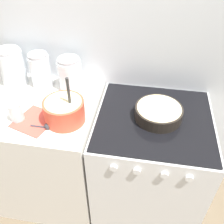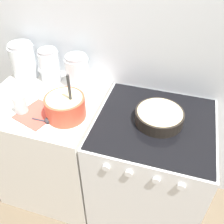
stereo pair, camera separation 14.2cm
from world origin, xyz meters
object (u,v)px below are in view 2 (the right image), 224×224
(baking_pan, at_px, (159,116))
(storage_jar_middle, at_px, (50,68))
(mixing_bowl, at_px, (65,106))
(storage_jar_left, at_px, (24,63))
(stove, at_px, (148,169))
(tin_can, at_px, (20,104))
(storage_jar_right, at_px, (77,73))

(baking_pan, distance_m, storage_jar_middle, 0.82)
(mixing_bowl, relative_size, storage_jar_left, 1.17)
(storage_jar_left, height_order, storage_jar_middle, storage_jar_left)
(stove, distance_m, storage_jar_left, 1.14)
(mixing_bowl, distance_m, tin_can, 0.28)
(storage_jar_middle, height_order, storage_jar_right, storage_jar_middle)
(storage_jar_middle, xyz_separation_m, tin_can, (-0.01, -0.37, -0.04))
(stove, relative_size, storage_jar_middle, 3.86)
(stove, height_order, storage_jar_middle, storage_jar_middle)
(storage_jar_left, relative_size, storage_jar_right, 1.13)
(stove, bearing_deg, storage_jar_middle, 164.03)
(stove, xyz_separation_m, mixing_bowl, (-0.51, -0.10, 0.52))
(stove, bearing_deg, mixing_bowl, -168.50)
(mixing_bowl, bearing_deg, storage_jar_left, 145.18)
(tin_can, bearing_deg, stove, 10.75)
(stove, height_order, storage_jar_left, storage_jar_left)
(stove, relative_size, baking_pan, 3.26)
(storage_jar_left, distance_m, tin_can, 0.42)
(stove, height_order, baking_pan, baking_pan)
(mixing_bowl, distance_m, storage_jar_middle, 0.42)
(stove, relative_size, storage_jar_left, 3.63)
(mixing_bowl, bearing_deg, baking_pan, 11.81)
(baking_pan, relative_size, storage_jar_left, 1.11)
(storage_jar_left, bearing_deg, storage_jar_middle, 0.00)
(mixing_bowl, xyz_separation_m, baking_pan, (0.53, 0.11, -0.04))
(storage_jar_left, xyz_separation_m, storage_jar_right, (0.41, 0.00, -0.01))
(mixing_bowl, relative_size, storage_jar_right, 1.32)
(mixing_bowl, distance_m, baking_pan, 0.54)
(mixing_bowl, relative_size, storage_jar_middle, 1.25)
(mixing_bowl, height_order, tin_can, mixing_bowl)
(baking_pan, bearing_deg, tin_can, -169.03)
(stove, relative_size, tin_can, 7.85)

